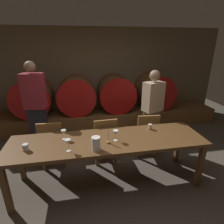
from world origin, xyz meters
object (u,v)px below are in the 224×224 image
(chair_left, at_px, (52,141))
(cup_left, at_px, (26,147))
(chair_right, at_px, (146,133))
(guest_left, at_px, (36,109))
(wine_barrel_center_left, at_px, (77,95))
(wine_barrel_far_right, at_px, (154,92))
(wine_glass_right, at_px, (116,133))
(cup_right, at_px, (150,127))
(wine_barrel_far_left, at_px, (33,97))
(wine_barrel_center_right, at_px, (116,93))
(chair_center, at_px, (105,138))
(wine_glass_center, at_px, (68,143))
(wine_glass_left, at_px, (64,133))
(guest_right, at_px, (152,110))
(candle_center, at_px, (108,139))
(pitcher, at_px, (96,144))
(dining_table, at_px, (108,144))

(chair_left, bearing_deg, cup_left, 75.64)
(chair_right, height_order, guest_left, guest_left)
(wine_barrel_center_left, bearing_deg, chair_left, -105.38)
(wine_barrel_far_right, height_order, wine_glass_right, wine_barrel_far_right)
(chair_left, xyz_separation_m, chair_right, (1.72, 0.02, 0.00))
(chair_right, bearing_deg, cup_right, 79.31)
(wine_barrel_far_left, height_order, wine_barrel_center_right, same)
(chair_center, relative_size, cup_right, 10.15)
(chair_left, height_order, wine_glass_center, wine_glass_center)
(wine_glass_right, distance_m, cup_left, 1.21)
(wine_glass_left, distance_m, cup_left, 0.52)
(guest_right, bearing_deg, candle_center, 24.81)
(pitcher, bearing_deg, wine_barrel_far_left, 117.76)
(wine_barrel_far_right, bearing_deg, candle_center, -125.43)
(wine_barrel_center_right, relative_size, dining_table, 0.33)
(chair_left, relative_size, chair_center, 1.00)
(guest_left, bearing_deg, cup_right, 165.22)
(chair_left, bearing_deg, chair_center, -179.43)
(chair_left, height_order, candle_center, candle_center)
(wine_barrel_center_left, height_order, cup_left, wine_barrel_center_left)
(wine_glass_right, bearing_deg, wine_glass_center, -166.18)
(wine_barrel_far_left, bearing_deg, guest_right, -26.42)
(chair_right, bearing_deg, cup_left, 24.60)
(wine_glass_left, bearing_deg, cup_right, 3.89)
(wine_glass_left, relative_size, cup_left, 1.62)
(wine_barrel_center_right, distance_m, pitcher, 2.58)
(chair_left, xyz_separation_m, pitcher, (0.69, -0.85, 0.38))
(cup_left, bearing_deg, wine_barrel_far_left, 99.61)
(wine_barrel_center_right, distance_m, chair_left, 2.20)
(wine_barrel_center_left, bearing_deg, wine_barrel_far_left, 180.00)
(wine_glass_center, bearing_deg, guest_left, 115.51)
(pitcher, bearing_deg, chair_center, 74.50)
(wine_barrel_far_left, relative_size, wine_glass_right, 5.74)
(wine_barrel_far_left, bearing_deg, wine_glass_left, -67.56)
(wine_barrel_center_right, xyz_separation_m, candle_center, (-0.58, -2.32, -0.03))
(guest_right, bearing_deg, chair_right, 35.89)
(wine_barrel_center_left, bearing_deg, wine_glass_left, -95.01)
(dining_table, xyz_separation_m, wine_glass_left, (-0.62, 0.13, 0.17))
(guest_left, relative_size, wine_glass_right, 11.19)
(chair_left, bearing_deg, wine_barrel_center_right, -129.39)
(wine_barrel_far_left, height_order, candle_center, wine_barrel_far_left)
(chair_left, xyz_separation_m, cup_right, (1.61, -0.39, 0.33))
(guest_left, xyz_separation_m, cup_left, (0.09, -1.21, -0.11))
(chair_right, bearing_deg, wine_glass_center, 35.28)
(chair_center, relative_size, cup_left, 9.64)
(wine_barrel_center_right, distance_m, chair_right, 1.66)
(wine_barrel_far_right, xyz_separation_m, wine_glass_center, (-2.19, -2.43, 0.04))
(chair_right, xyz_separation_m, wine_glass_right, (-0.73, -0.67, 0.40))
(wine_barrel_far_left, xyz_separation_m, cup_right, (2.22, -2.00, -0.04))
(guest_left, xyz_separation_m, wine_glass_center, (0.63, -1.33, -0.03))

